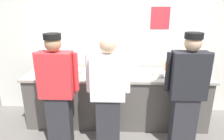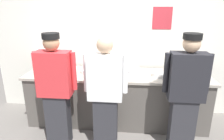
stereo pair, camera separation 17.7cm
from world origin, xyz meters
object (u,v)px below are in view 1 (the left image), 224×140
object	(u,v)px
squeeze_bottle_secondary	(108,71)
deli_cup	(109,70)
ramekin_green_sauce	(188,69)
chef_center	(108,93)
chef_near_left	(57,90)
sheet_tray	(58,72)
chef_far_right	(187,91)
chefs_knife	(189,74)
plate_stack_front	(87,72)
plate_stack_rear	(159,73)
squeeze_bottle_primary	(167,66)
ramekin_orange_sauce	(94,75)
mixing_bowl_steel	(130,71)

from	to	relation	value
squeeze_bottle_secondary	deli_cup	distance (m)	0.15
squeeze_bottle_secondary	ramekin_green_sauce	size ratio (longest dim) A/B	2.00
chef_center	ramekin_green_sauce	distance (m)	1.63
deli_cup	chef_near_left	bearing A→B (deg)	-134.52
sheet_tray	squeeze_bottle_secondary	size ratio (longest dim) A/B	2.71
chef_center	chef_far_right	bearing A→B (deg)	2.94
sheet_tray	chefs_knife	size ratio (longest dim) A/B	1.84
squeeze_bottle_secondary	deli_cup	bearing A→B (deg)	84.37
plate_stack_front	plate_stack_rear	bearing A→B (deg)	-3.24
sheet_tray	squeeze_bottle_secondary	distance (m)	0.87
squeeze_bottle_primary	chef_far_right	bearing A→B (deg)	-82.50
chef_far_right	plate_stack_front	xyz separation A→B (m)	(-1.46, 0.64, 0.04)
squeeze_bottle_secondary	ramekin_orange_sauce	distance (m)	0.23
plate_stack_rear	squeeze_bottle_primary	world-z (taller)	squeeze_bottle_primary
plate_stack_front	chefs_knife	bearing A→B (deg)	0.39
plate_stack_front	mixing_bowl_steel	xyz separation A→B (m)	(0.72, -0.01, 0.02)
chef_near_left	squeeze_bottle_primary	distance (m)	1.86
mixing_bowl_steel	ramekin_orange_sauce	xyz separation A→B (m)	(-0.57, -0.16, -0.03)
ramekin_green_sauce	chef_far_right	bearing A→B (deg)	-108.79
deli_cup	chef_far_right	bearing A→B (deg)	-31.63
ramekin_green_sauce	chefs_knife	world-z (taller)	ramekin_green_sauce
squeeze_bottle_primary	ramekin_orange_sauce	size ratio (longest dim) A/B	2.35
mixing_bowl_steel	chefs_knife	bearing A→B (deg)	1.33
chef_near_left	ramekin_orange_sauce	world-z (taller)	chef_near_left
chefs_knife	chef_far_right	bearing A→B (deg)	-110.48
chefs_knife	plate_stack_rear	bearing A→B (deg)	-171.47
chef_near_left	ramekin_green_sauce	distance (m)	2.24
plate_stack_rear	deli_cup	size ratio (longest dim) A/B	2.40
mixing_bowl_steel	squeeze_bottle_secondary	xyz separation A→B (m)	(-0.36, -0.10, 0.04)
ramekin_orange_sauce	deli_cup	bearing A→B (deg)	42.74
plate_stack_rear	chefs_knife	xyz separation A→B (m)	(0.52, 0.08, -0.03)
plate_stack_rear	sheet_tray	size ratio (longest dim) A/B	0.44
plate_stack_front	deli_cup	size ratio (longest dim) A/B	2.64
ramekin_green_sauce	plate_stack_front	bearing A→B (deg)	-173.06
squeeze_bottle_secondary	squeeze_bottle_primary	bearing A→B (deg)	15.26
deli_cup	ramekin_orange_sauce	bearing A→B (deg)	-137.26
sheet_tray	ramekin_green_sauce	xyz separation A→B (m)	(2.25, 0.19, 0.01)
sheet_tray	squeeze_bottle_primary	distance (m)	1.86
chef_near_left	chef_far_right	xyz separation A→B (m)	(1.77, 0.02, 0.01)
chef_far_right	plate_stack_rear	xyz separation A→B (m)	(-0.28, 0.57, 0.04)
ramekin_orange_sauce	chef_center	bearing A→B (deg)	-64.24
ramekin_green_sauce	deli_cup	xyz separation A→B (m)	(-1.38, -0.18, 0.02)
plate_stack_rear	squeeze_bottle_secondary	xyz separation A→B (m)	(-0.83, -0.05, 0.05)
ramekin_green_sauce	sheet_tray	bearing A→B (deg)	-175.11
chef_near_left	ramekin_orange_sauce	xyz separation A→B (m)	(0.46, 0.48, 0.04)
plate_stack_rear	squeeze_bottle_primary	distance (m)	0.29
plate_stack_front	plate_stack_rear	distance (m)	1.18
chef_near_left	plate_stack_front	xyz separation A→B (m)	(0.31, 0.66, 0.05)
squeeze_bottle_primary	ramekin_green_sauce	world-z (taller)	squeeze_bottle_primary
chef_near_left	ramekin_green_sauce	xyz separation A→B (m)	(2.06, 0.87, 0.04)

